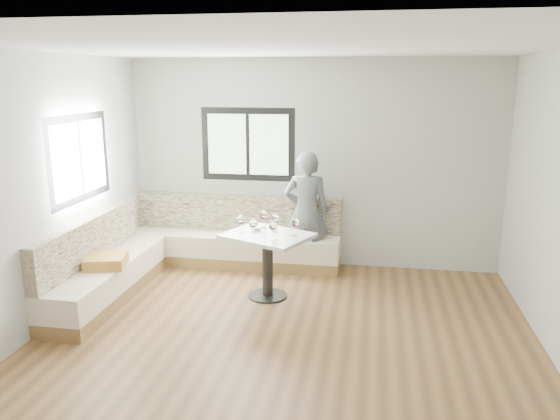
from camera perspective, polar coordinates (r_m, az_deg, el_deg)
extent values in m
cube|color=brown|center=(5.47, 0.26, -14.05)|extent=(5.00, 5.00, 0.01)
cube|color=white|center=(4.84, 0.30, 16.71)|extent=(5.00, 5.00, 0.01)
cube|color=#B7B7B2|center=(7.40, 3.50, 4.79)|extent=(5.00, 0.01, 2.80)
cube|color=#B7B7B2|center=(2.67, -8.85, -11.96)|extent=(5.00, 0.01, 2.80)
cube|color=#B7B7B2|center=(5.91, -24.37, 1.30)|extent=(0.01, 5.00, 2.80)
cube|color=black|center=(7.51, -3.37, 6.84)|extent=(1.30, 0.02, 1.00)
cube|color=black|center=(6.62, -20.20, 5.09)|extent=(0.02, 1.30, 1.00)
cube|color=olive|center=(7.65, -4.76, -5.16)|extent=(2.90, 0.55, 0.16)
cube|color=beige|center=(7.58, -4.79, -3.55)|extent=(2.90, 0.55, 0.29)
cube|color=beige|center=(7.66, -4.47, -0.27)|extent=(2.90, 0.14, 0.50)
cube|color=olive|center=(6.82, -17.47, -8.15)|extent=(0.55, 2.25, 0.16)
cube|color=beige|center=(6.75, -17.61, -6.38)|extent=(0.55, 2.25, 0.29)
cube|color=beige|center=(6.72, -19.41, -3.04)|extent=(0.14, 2.25, 0.50)
cube|color=#BC7C3B|center=(6.54, -17.70, -5.06)|extent=(0.52, 0.52, 0.13)
cylinder|color=black|center=(6.59, -1.29, -8.92)|extent=(0.46, 0.46, 0.02)
cylinder|color=black|center=(6.46, -1.30, -6.01)|extent=(0.13, 0.13, 0.73)
cube|color=silver|center=(6.34, -1.32, -2.71)|extent=(1.16, 1.06, 0.04)
imported|color=#575F61|center=(7.22, 2.78, -0.20)|extent=(0.63, 0.44, 1.62)
cylinder|color=white|center=(6.48, -2.53, -1.97)|extent=(0.11, 0.11, 0.04)
sphere|color=black|center=(6.48, -2.36, -1.84)|extent=(0.02, 0.02, 0.02)
sphere|color=black|center=(6.49, -2.63, -1.84)|extent=(0.02, 0.02, 0.02)
sphere|color=black|center=(6.46, -2.54, -1.90)|extent=(0.02, 0.02, 0.02)
cylinder|color=white|center=(6.39, -4.12, -2.38)|extent=(0.07, 0.07, 0.01)
cylinder|color=white|center=(6.38, -4.13, -1.94)|extent=(0.01, 0.01, 0.10)
ellipsoid|color=white|center=(6.35, -4.14, -1.00)|extent=(0.10, 0.10, 0.12)
cylinder|color=#4D0715|center=(6.36, -4.14, -1.26)|extent=(0.07, 0.07, 0.02)
cylinder|color=white|center=(6.24, -2.79, -2.77)|extent=(0.07, 0.07, 0.01)
cylinder|color=white|center=(6.22, -2.80, -2.32)|extent=(0.01, 0.01, 0.10)
ellipsoid|color=white|center=(6.19, -2.81, -1.36)|extent=(0.10, 0.10, 0.12)
cylinder|color=#4D0715|center=(6.20, -2.81, -1.63)|extent=(0.07, 0.07, 0.02)
cylinder|color=white|center=(6.13, -0.73, -3.05)|extent=(0.07, 0.07, 0.01)
cylinder|color=white|center=(6.11, -0.73, -2.59)|extent=(0.01, 0.01, 0.10)
ellipsoid|color=white|center=(6.09, -0.74, -1.62)|extent=(0.10, 0.10, 0.12)
cylinder|color=#4D0715|center=(6.09, -0.74, -1.89)|extent=(0.07, 0.07, 0.02)
cylinder|color=white|center=(6.42, -0.51, -2.27)|extent=(0.07, 0.07, 0.01)
cylinder|color=white|center=(6.41, -0.52, -1.82)|extent=(0.01, 0.01, 0.10)
ellipsoid|color=white|center=(6.38, -0.52, -0.89)|extent=(0.10, 0.10, 0.12)
cylinder|color=#4D0715|center=(6.39, -0.52, -1.15)|extent=(0.07, 0.07, 0.02)
cylinder|color=white|center=(6.26, 1.58, -2.71)|extent=(0.07, 0.07, 0.01)
cylinder|color=white|center=(6.24, 1.58, -2.26)|extent=(0.01, 0.01, 0.10)
ellipsoid|color=white|center=(6.21, 1.59, -1.30)|extent=(0.10, 0.10, 0.12)
cylinder|color=#4D0715|center=(6.22, 1.59, -1.56)|extent=(0.07, 0.07, 0.02)
cylinder|color=white|center=(6.58, -1.71, -1.89)|extent=(0.07, 0.07, 0.01)
cylinder|color=white|center=(6.56, -1.72, -1.45)|extent=(0.01, 0.01, 0.10)
ellipsoid|color=white|center=(6.54, -1.72, -0.54)|extent=(0.10, 0.10, 0.12)
cylinder|color=#4D0715|center=(6.54, -1.72, -0.79)|extent=(0.07, 0.07, 0.02)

